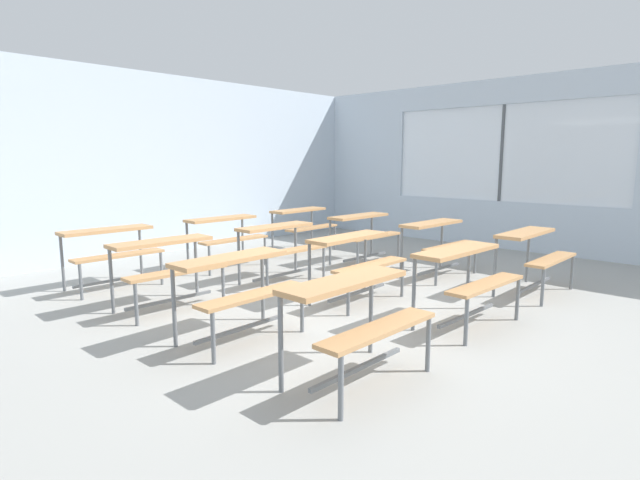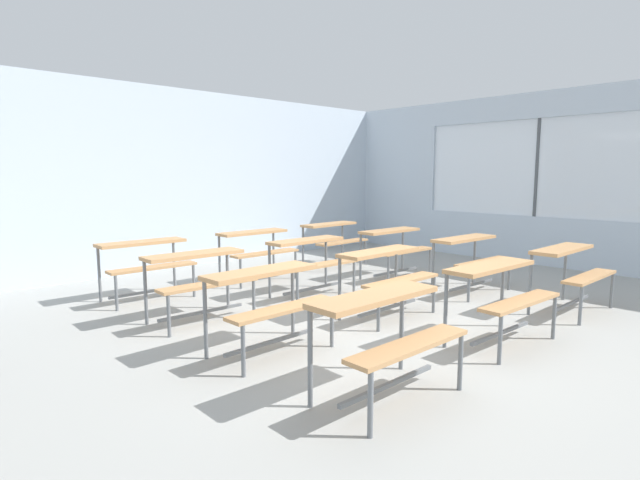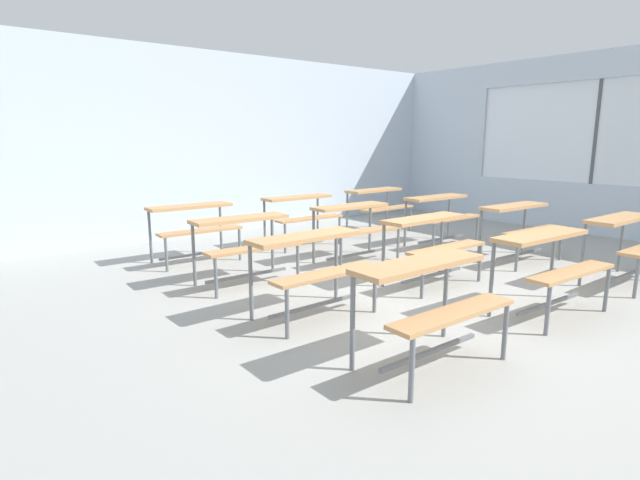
{
  "view_description": "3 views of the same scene",
  "coord_description": "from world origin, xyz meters",
  "px_view_note": "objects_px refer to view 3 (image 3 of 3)",
  "views": [
    {
      "loc": [
        -3.8,
        -3.3,
        1.6
      ],
      "look_at": [
        0.56,
        0.79,
        0.63
      ],
      "focal_mm": 28.0,
      "sensor_mm": 36.0,
      "label": 1
    },
    {
      "loc": [
        -3.8,
        -3.3,
        1.6
      ],
      "look_at": [
        0.44,
        1.21,
        0.78
      ],
      "focal_mm": 28.0,
      "sensor_mm": 36.0,
      "label": 2
    },
    {
      "loc": [
        -3.8,
        -3.3,
        1.6
      ],
      "look_at": [
        -0.29,
        1.17,
        0.44
      ],
      "focal_mm": 28.0,
      "sensor_mm": 36.0,
      "label": 3
    }
  ],
  "objects_px": {
    "desk_bench_r0c1": "(550,254)",
    "desk_bench_r1c2": "(521,219)",
    "desk_bench_r0c0": "(430,289)",
    "desk_bench_r0c2": "(629,234)",
    "desk_bench_r1c0": "(312,256)",
    "desk_bench_r1c1": "(432,234)",
    "desk_bench_r2c2": "(441,208)",
    "desk_bench_r3c2": "(378,200)",
    "desk_bench_r2c0": "(245,234)",
    "desk_bench_r3c0": "(194,219)",
    "desk_bench_r2c1": "(355,219)",
    "desk_bench_r3c1": "(301,209)"
  },
  "relations": [
    {
      "from": "desk_bench_r2c1",
      "to": "desk_bench_r3c2",
      "type": "height_order",
      "value": "same"
    },
    {
      "from": "desk_bench_r0c0",
      "to": "desk_bench_r2c0",
      "type": "distance_m",
      "value": 2.6
    },
    {
      "from": "desk_bench_r2c2",
      "to": "desk_bench_r1c1",
      "type": "bearing_deg",
      "value": -142.71
    },
    {
      "from": "desk_bench_r0c2",
      "to": "desk_bench_r1c0",
      "type": "relative_size",
      "value": 0.99
    },
    {
      "from": "desk_bench_r0c2",
      "to": "desk_bench_r2c2",
      "type": "bearing_deg",
      "value": 89.69
    },
    {
      "from": "desk_bench_r0c0",
      "to": "desk_bench_r2c0",
      "type": "height_order",
      "value": "same"
    },
    {
      "from": "desk_bench_r0c2",
      "to": "desk_bench_r1c0",
      "type": "height_order",
      "value": "same"
    },
    {
      "from": "desk_bench_r2c0",
      "to": "desk_bench_r3c1",
      "type": "height_order",
      "value": "same"
    },
    {
      "from": "desk_bench_r0c0",
      "to": "desk_bench_r1c1",
      "type": "bearing_deg",
      "value": 39.65
    },
    {
      "from": "desk_bench_r0c2",
      "to": "desk_bench_r2c1",
      "type": "xyz_separation_m",
      "value": [
        -1.69,
        2.63,
        0.0
      ]
    },
    {
      "from": "desk_bench_r1c2",
      "to": "desk_bench_r2c1",
      "type": "height_order",
      "value": "same"
    },
    {
      "from": "desk_bench_r0c0",
      "to": "desk_bench_r2c0",
      "type": "xyz_separation_m",
      "value": [
        -0.0,
        2.6,
        0.0
      ]
    },
    {
      "from": "desk_bench_r0c0",
      "to": "desk_bench_r3c1",
      "type": "bearing_deg",
      "value": 66.88
    },
    {
      "from": "desk_bench_r2c1",
      "to": "desk_bench_r1c0",
      "type": "bearing_deg",
      "value": -142.17
    },
    {
      "from": "desk_bench_r1c1",
      "to": "desk_bench_r2c0",
      "type": "relative_size",
      "value": 0.99
    },
    {
      "from": "desk_bench_r0c1",
      "to": "desk_bench_r1c0",
      "type": "xyz_separation_m",
      "value": [
        -1.74,
        1.29,
        0.0
      ]
    },
    {
      "from": "desk_bench_r2c0",
      "to": "desk_bench_r2c2",
      "type": "distance_m",
      "value": 3.36
    },
    {
      "from": "desk_bench_r1c1",
      "to": "desk_bench_r2c1",
      "type": "height_order",
      "value": "same"
    },
    {
      "from": "desk_bench_r3c1",
      "to": "desk_bench_r3c2",
      "type": "distance_m",
      "value": 1.68
    },
    {
      "from": "desk_bench_r0c2",
      "to": "desk_bench_r3c2",
      "type": "relative_size",
      "value": 0.98
    },
    {
      "from": "desk_bench_r0c2",
      "to": "desk_bench_r1c1",
      "type": "distance_m",
      "value": 2.18
    },
    {
      "from": "desk_bench_r0c0",
      "to": "desk_bench_r3c0",
      "type": "xyz_separation_m",
      "value": [
        -0.01,
        3.91,
        0.0
      ]
    },
    {
      "from": "desk_bench_r0c0",
      "to": "desk_bench_r2c1",
      "type": "distance_m",
      "value": 3.09
    },
    {
      "from": "desk_bench_r1c2",
      "to": "desk_bench_r3c0",
      "type": "xyz_separation_m",
      "value": [
        -3.37,
        2.64,
        0.0
      ]
    },
    {
      "from": "desk_bench_r0c1",
      "to": "desk_bench_r2c1",
      "type": "distance_m",
      "value": 2.6
    },
    {
      "from": "desk_bench_r1c0",
      "to": "desk_bench_r0c0",
      "type": "bearing_deg",
      "value": -89.14
    },
    {
      "from": "desk_bench_r2c2",
      "to": "desk_bench_r3c1",
      "type": "height_order",
      "value": "same"
    },
    {
      "from": "desk_bench_r0c2",
      "to": "desk_bench_r1c0",
      "type": "distance_m",
      "value": 3.64
    },
    {
      "from": "desk_bench_r3c2",
      "to": "desk_bench_r1c2",
      "type": "bearing_deg",
      "value": -92.36
    },
    {
      "from": "desk_bench_r2c2",
      "to": "desk_bench_r3c2",
      "type": "xyz_separation_m",
      "value": [
        0.02,
        1.35,
        0.0
      ]
    },
    {
      "from": "desk_bench_r1c0",
      "to": "desk_bench_r3c1",
      "type": "bearing_deg",
      "value": 54.81
    },
    {
      "from": "desk_bench_r1c0",
      "to": "desk_bench_r3c1",
      "type": "height_order",
      "value": "same"
    },
    {
      "from": "desk_bench_r0c0",
      "to": "desk_bench_r1c2",
      "type": "distance_m",
      "value": 3.6
    },
    {
      "from": "desk_bench_r0c2",
      "to": "desk_bench_r0c1",
      "type": "bearing_deg",
      "value": 178.83
    },
    {
      "from": "desk_bench_r2c1",
      "to": "desk_bench_r3c0",
      "type": "xyz_separation_m",
      "value": [
        -1.67,
        1.3,
        0.0
      ]
    },
    {
      "from": "desk_bench_r0c0",
      "to": "desk_bench_r0c2",
      "type": "height_order",
      "value": "same"
    },
    {
      "from": "desk_bench_r1c1",
      "to": "desk_bench_r2c1",
      "type": "relative_size",
      "value": 1.0
    },
    {
      "from": "desk_bench_r1c1",
      "to": "desk_bench_r2c2",
      "type": "xyz_separation_m",
      "value": [
        1.74,
        1.25,
        0.0
      ]
    },
    {
      "from": "desk_bench_r0c1",
      "to": "desk_bench_r3c2",
      "type": "bearing_deg",
      "value": 69.31
    },
    {
      "from": "desk_bench_r0c0",
      "to": "desk_bench_r0c2",
      "type": "relative_size",
      "value": 1.01
    },
    {
      "from": "desk_bench_r0c1",
      "to": "desk_bench_r1c2",
      "type": "relative_size",
      "value": 1.0
    },
    {
      "from": "desk_bench_r0c0",
      "to": "desk_bench_r3c0",
      "type": "height_order",
      "value": "same"
    },
    {
      "from": "desk_bench_r1c2",
      "to": "desk_bench_r3c2",
      "type": "height_order",
      "value": "same"
    },
    {
      "from": "desk_bench_r2c2",
      "to": "desk_bench_r3c0",
      "type": "xyz_separation_m",
      "value": [
        -3.37,
        1.34,
        0.0
      ]
    },
    {
      "from": "desk_bench_r3c0",
      "to": "desk_bench_r0c2",
      "type": "bearing_deg",
      "value": -48.56
    },
    {
      "from": "desk_bench_r2c2",
      "to": "desk_bench_r1c2",
      "type": "bearing_deg",
      "value": -88.35
    },
    {
      "from": "desk_bench_r0c1",
      "to": "desk_bench_r1c0",
      "type": "bearing_deg",
      "value": 145.91
    },
    {
      "from": "desk_bench_r1c0",
      "to": "desk_bench_r2c2",
      "type": "distance_m",
      "value": 3.63
    },
    {
      "from": "desk_bench_r3c1",
      "to": "desk_bench_r1c0",
      "type": "bearing_deg",
      "value": -123.64
    },
    {
      "from": "desk_bench_r1c0",
      "to": "desk_bench_r2c2",
      "type": "height_order",
      "value": "same"
    }
  ]
}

